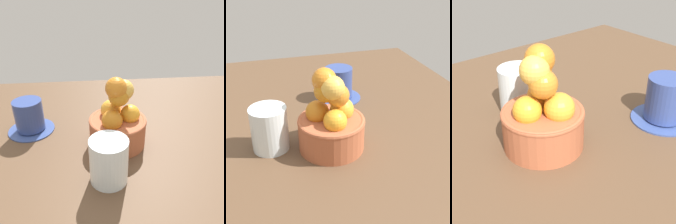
# 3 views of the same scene
# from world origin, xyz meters

# --- Properties ---
(ground_plane) EXTENTS (1.17, 0.86, 0.04)m
(ground_plane) POSITION_xyz_m (0.00, 0.00, -0.02)
(ground_plane) COLOR brown
(terracotta_bowl) EXTENTS (0.13, 0.13, 0.17)m
(terracotta_bowl) POSITION_xyz_m (-0.00, 0.00, 0.06)
(terracotta_bowl) COLOR #AD5938
(terracotta_bowl) RESTS_ON ground_plane
(coffee_cup) EXTENTS (0.12, 0.12, 0.08)m
(coffee_cup) POSITION_xyz_m (0.22, -0.08, 0.04)
(coffee_cup) COLOR #394F91
(coffee_cup) RESTS_ON ground_plane
(water_glass) EXTENTS (0.07, 0.07, 0.09)m
(water_glass) POSITION_xyz_m (0.03, 0.12, 0.05)
(water_glass) COLOR silver
(water_glass) RESTS_ON ground_plane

